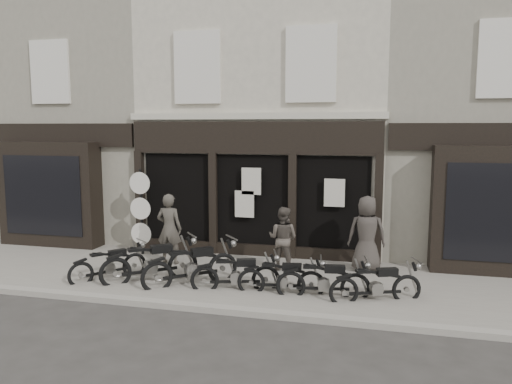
% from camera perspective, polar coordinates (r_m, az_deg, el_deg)
% --- Properties ---
extents(ground_plane, '(90.00, 90.00, 0.00)m').
position_cam_1_polar(ground_plane, '(11.71, -4.03, -11.27)').
color(ground_plane, '#2D2B28').
rests_on(ground_plane, ground).
extents(pavement, '(30.00, 4.20, 0.12)m').
position_cam_1_polar(pavement, '(12.51, -2.74, -9.73)').
color(pavement, slate).
rests_on(pavement, ground_plane).
extents(kerb, '(30.00, 0.25, 0.13)m').
position_cam_1_polar(kerb, '(10.58, -6.18, -13.02)').
color(kerb, gray).
rests_on(kerb, ground_plane).
extents(central_building, '(7.30, 6.22, 8.34)m').
position_cam_1_polar(central_building, '(16.84, 2.17, 8.59)').
color(central_building, beige).
rests_on(central_building, ground).
extents(neighbour_left, '(5.60, 6.73, 8.34)m').
position_cam_1_polar(neighbour_left, '(19.13, -17.02, 8.02)').
color(neighbour_left, gray).
rests_on(neighbour_left, ground).
extents(neighbour_right, '(5.60, 6.73, 8.34)m').
position_cam_1_polar(neighbour_right, '(16.68, 24.21, 7.81)').
color(neighbour_right, gray).
rests_on(neighbour_right, ground).
extents(motorcycle_0, '(1.41, 1.66, 0.94)m').
position_cam_1_polar(motorcycle_0, '(12.74, -16.41, -8.24)').
color(motorcycle_0, black).
rests_on(motorcycle_0, ground).
extents(motorcycle_1, '(2.00, 1.72, 1.14)m').
position_cam_1_polar(motorcycle_1, '(12.32, -11.89, -8.25)').
color(motorcycle_1, black).
rests_on(motorcycle_1, ground).
extents(motorcycle_2, '(1.95, 1.76, 1.13)m').
position_cam_1_polar(motorcycle_2, '(11.88, -7.34, -8.76)').
color(motorcycle_2, black).
rests_on(motorcycle_2, ground).
extents(motorcycle_3, '(1.98, 0.85, 0.97)m').
position_cam_1_polar(motorcycle_3, '(11.44, -2.25, -9.69)').
color(motorcycle_3, black).
rests_on(motorcycle_3, ground).
extents(motorcycle_4, '(1.96, 0.53, 0.94)m').
position_cam_1_polar(motorcycle_4, '(11.22, 3.01, -10.10)').
color(motorcycle_4, black).
rests_on(motorcycle_4, ground).
extents(motorcycle_5, '(2.03, 0.60, 0.98)m').
position_cam_1_polar(motorcycle_5, '(11.06, 7.79, -10.35)').
color(motorcycle_5, black).
rests_on(motorcycle_5, ground).
extents(motorcycle_6, '(1.92, 1.01, 0.97)m').
position_cam_1_polar(motorcycle_6, '(11.01, 13.63, -10.58)').
color(motorcycle_6, black).
rests_on(motorcycle_6, ground).
extents(man_left, '(0.69, 0.46, 1.88)m').
position_cam_1_polar(man_left, '(13.50, -9.88, -4.15)').
color(man_left, '#3F3B34').
rests_on(man_left, pavement).
extents(man_centre, '(0.90, 0.77, 1.62)m').
position_cam_1_polar(man_centre, '(12.78, 3.09, -5.30)').
color(man_centre, '#474039').
rests_on(man_centre, pavement).
extents(man_right, '(1.00, 0.70, 1.93)m').
position_cam_1_polar(man_right, '(12.91, 12.54, -4.66)').
color(man_right, '#36312D').
rests_on(man_right, pavement).
extents(advert_sign_post, '(0.63, 0.40, 2.57)m').
position_cam_1_polar(advert_sign_post, '(14.57, -12.99, -2.61)').
color(advert_sign_post, black).
rests_on(advert_sign_post, ground).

